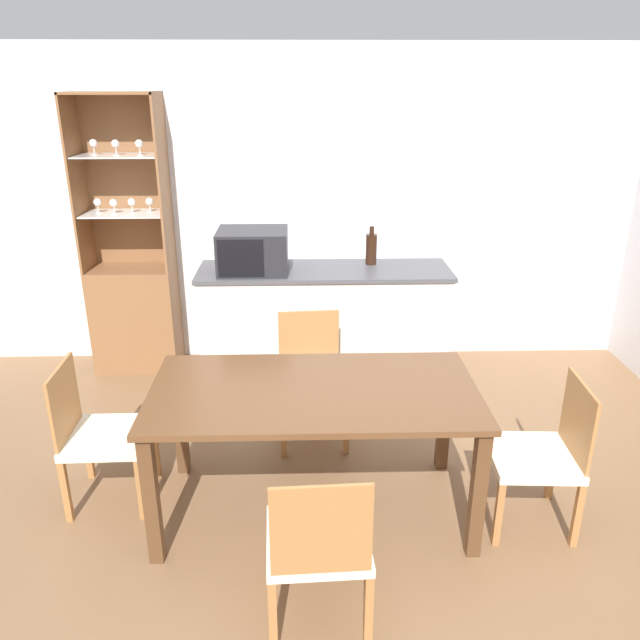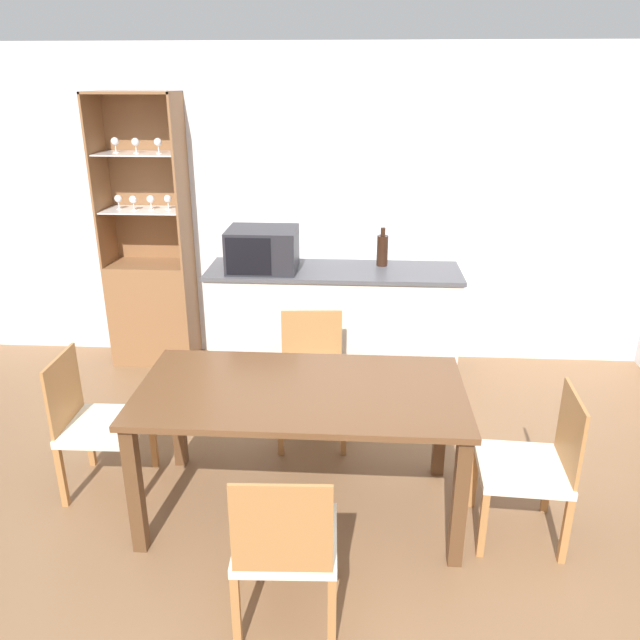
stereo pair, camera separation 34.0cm
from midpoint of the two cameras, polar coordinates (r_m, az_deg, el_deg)
name	(u,v)px [view 2 (the right image)]	position (r m, az deg, el deg)	size (l,w,h in m)	color
ground_plane	(321,567)	(3.36, 3.26, -21.69)	(18.00, 18.00, 0.00)	brown
wall_back	(341,210)	(5.19, 3.88, 9.97)	(6.80, 0.06, 2.55)	silver
kitchen_counter	(333,330)	(4.76, 3.26, -0.99)	(1.86, 0.55, 0.97)	silver
display_cabinet	(152,290)	(5.38, -13.34, 2.69)	(0.67, 0.39, 2.19)	brown
dining_table	(301,405)	(3.35, 1.20, -7.83)	(1.73, 0.89, 0.76)	brown
dining_chair_head_far	(312,378)	(4.15, 1.61, -5.40)	(0.48, 0.48, 0.84)	beige
dining_chair_side_right_near	(531,465)	(3.52, 21.49, -12.34)	(0.47, 0.47, 0.84)	beige
dining_chair_head_near	(285,542)	(2.84, 0.45, -19.77)	(0.46, 0.46, 0.84)	beige
dining_chair_side_left_far	(97,423)	(3.82, -17.33, -9.04)	(0.45, 0.45, 0.84)	beige
microwave	(262,249)	(4.55, -3.15, 6.45)	(0.50, 0.41, 0.30)	#232328
wine_bottle	(382,250)	(4.69, 7.81, 6.35)	(0.08, 0.08, 0.29)	black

